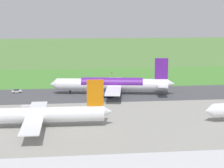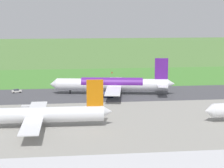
{
  "view_description": "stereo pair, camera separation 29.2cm",
  "coord_description": "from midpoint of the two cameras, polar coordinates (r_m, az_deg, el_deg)",
  "views": [
    {
      "loc": [
        18.35,
        170.92,
        34.58
      ],
      "look_at": [
        -2.46,
        0.0,
        4.5
      ],
      "focal_mm": 64.99,
      "sensor_mm": 36.0,
      "label": 1
    },
    {
      "loc": [
        18.06,
        170.95,
        34.58
      ],
      "look_at": [
        -2.46,
        0.0,
        4.5
      ],
      "focal_mm": 64.99,
      "sensor_mm": 36.0,
      "label": 2
    }
  ],
  "objects": [
    {
      "name": "service_car_ops",
      "position": [
        183.5,
        -13.33,
        -0.95
      ],
      "size": [
        4.51,
        2.75,
        1.62
      ],
      "color": "silver",
      "rests_on": "ground"
    },
    {
      "name": "airliner_parked_mid",
      "position": [
        126.56,
        -11.15,
        -4.28
      ],
      "size": [
        49.77,
        40.63,
        14.56
      ],
      "color": "white",
      "rests_on": "ground"
    },
    {
      "name": "service_truck_fuel",
      "position": [
        145.96,
        -11.64,
        -3.44
      ],
      "size": [
        5.92,
        2.59,
        2.65
      ],
      "color": "gold",
      "rests_on": "ground"
    },
    {
      "name": "traffic_cone_orange",
      "position": [
        215.33,
        -1.01,
        0.74
      ],
      "size": [
        0.4,
        0.4,
        0.55
      ],
      "primitive_type": "cone",
      "color": "orange",
      "rests_on": "ground"
    },
    {
      "name": "apron_concrete",
      "position": [
        123.0,
        1.86,
        -6.41
      ],
      "size": [
        440.0,
        110.0,
        0.05
      ],
      "primitive_type": "cube",
      "color": "gray",
      "rests_on": "ground"
    },
    {
      "name": "runway_asphalt",
      "position": [
        175.34,
        -0.85,
        -1.46
      ],
      "size": [
        600.0,
        32.34,
        0.06
      ],
      "primitive_type": "cube",
      "color": "#47474C",
      "rests_on": "ground"
    },
    {
      "name": "grass_verge_foreground",
      "position": [
        217.39,
        -2.05,
        0.76
      ],
      "size": [
        600.0,
        80.0,
        0.04
      ],
      "primitive_type": "cube",
      "color": "#478534",
      "rests_on": "ground"
    },
    {
      "name": "airliner_main",
      "position": [
        174.8,
        0.08,
        -0.05
      ],
      "size": [
        54.0,
        44.39,
        15.88
      ],
      "color": "white",
      "rests_on": "ground"
    },
    {
      "name": "ground_plane",
      "position": [
        175.35,
        -0.85,
        -1.47
      ],
      "size": [
        800.0,
        800.0,
        0.0
      ],
      "primitive_type": "plane",
      "color": "#547F3D"
    },
    {
      "name": "no_stopping_sign",
      "position": [
        222.34,
        -0.05,
        1.39
      ],
      "size": [
        0.6,
        0.1,
        2.79
      ],
      "color": "slate",
      "rests_on": "ground"
    }
  ]
}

